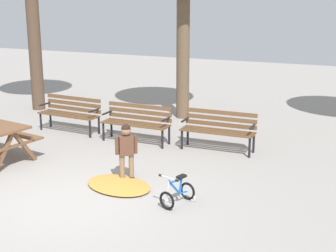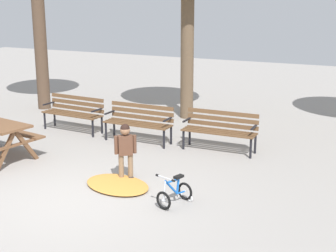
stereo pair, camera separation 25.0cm
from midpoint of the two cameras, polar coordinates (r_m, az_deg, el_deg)
The scene contains 7 objects.
ground at distance 8.43m, azimuth -10.38°, elevation -8.36°, with size 36.00×36.00×0.00m, color gray.
park_bench_far_left at distance 12.43m, azimuth -10.12°, elevation 1.76°, with size 1.63×0.57×0.85m.
park_bench_left at distance 11.34m, azimuth -2.67°, elevation 0.71°, with size 1.61×0.48×0.85m.
park_bench_right at distance 10.75m, azimuth 6.67°, elevation -0.19°, with size 1.61×0.48×0.85m.
child_standing at distance 8.98m, azimuth -4.10°, elevation -2.45°, with size 0.34×0.28×1.06m.
kids_bicycle at distance 8.07m, azimuth 1.67°, elevation -7.66°, with size 0.49×0.62×0.54m.
leaf_pile at distance 8.88m, azimuth -5.01°, elevation -6.68°, with size 1.27×0.89×0.07m, color #C68438.
Camera 2 is at (4.71, -6.19, 3.31)m, focal length 53.25 mm.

